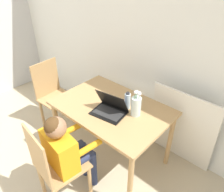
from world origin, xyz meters
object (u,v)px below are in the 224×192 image
object	(u,v)px
chair_spare	(54,95)
laptop	(110,108)
flower_vase	(136,105)
person_seated	(65,148)
chair_occupied	(55,166)
water_bottle	(127,101)

from	to	relation	value
chair_spare	laptop	distance (m)	1.09
flower_vase	person_seated	bearing A→B (deg)	-110.77
chair_occupied	person_seated	world-z (taller)	person_seated
flower_vase	water_bottle	bearing A→B (deg)	165.75
chair_spare	person_seated	distance (m)	1.15
person_seated	flower_vase	bearing A→B (deg)	-103.56
chair_occupied	flower_vase	xyz separation A→B (m)	(0.27, 0.80, 0.37)
flower_vase	chair_spare	bearing A→B (deg)	-174.80
laptop	water_bottle	world-z (taller)	laptop
person_seated	flower_vase	size ratio (longest dim) A/B	3.55
chair_spare	laptop	bearing A→B (deg)	-93.98
flower_vase	chair_occupied	bearing A→B (deg)	-108.83
person_seated	water_bottle	bearing A→B (deg)	-92.83
laptop	chair_occupied	bearing A→B (deg)	-104.53
person_seated	water_bottle	size ratio (longest dim) A/B	5.44
flower_vase	water_bottle	world-z (taller)	flower_vase
chair_occupied	chair_spare	distance (m)	1.19
chair_occupied	water_bottle	size ratio (longest dim) A/B	5.08
flower_vase	water_bottle	distance (m)	0.14
chair_occupied	flower_vase	distance (m)	0.92
chair_occupied	chair_spare	size ratio (longest dim) A/B	1.00
chair_occupied	flower_vase	world-z (taller)	flower_vase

